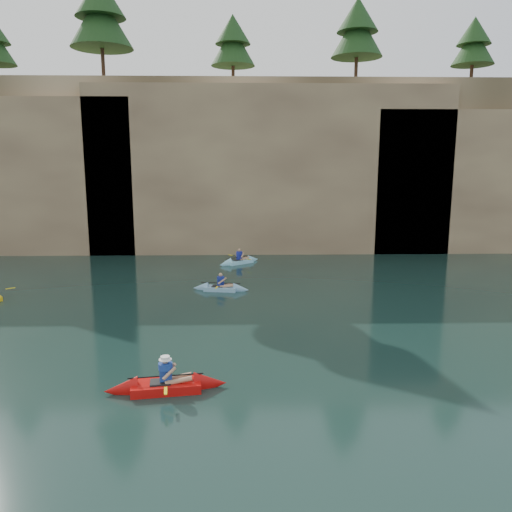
{
  "coord_description": "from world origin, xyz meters",
  "views": [
    {
      "loc": [
        0.18,
        -11.35,
        6.06
      ],
      "look_at": [
        0.61,
        4.97,
        3.0
      ],
      "focal_mm": 35.0,
      "sensor_mm": 36.0,
      "label": 1
    }
  ],
  "objects": [
    {
      "name": "kayaker_ltblue_near",
      "position": [
        -0.91,
        11.97,
        0.13
      ],
      "size": [
        2.81,
        2.14,
        1.08
      ],
      "rotation": [
        0.0,
        0.0,
        -0.17
      ],
      "color": "#7DB0D2",
      "rests_on": "ground"
    },
    {
      "name": "cliff",
      "position": [
        0.0,
        30.0,
        6.0
      ],
      "size": [
        70.0,
        16.0,
        12.0
      ],
      "primitive_type": "cube",
      "color": "tan",
      "rests_on": "ground"
    },
    {
      "name": "cliff_slab_center",
      "position": [
        2.0,
        22.6,
        5.7
      ],
      "size": [
        24.0,
        2.4,
        11.4
      ],
      "primitive_type": "cube",
      "color": "tan",
      "rests_on": "ground"
    },
    {
      "name": "ground",
      "position": [
        0.0,
        0.0,
        0.0
      ],
      "size": [
        160.0,
        160.0,
        0.0
      ],
      "primitive_type": "plane",
      "color": "black",
      "rests_on": "ground"
    },
    {
      "name": "sea_cave_center",
      "position": [
        -4.0,
        21.95,
        1.6
      ],
      "size": [
        3.5,
        1.0,
        3.2
      ],
      "primitive_type": "cube",
      "color": "black",
      "rests_on": "ground"
    },
    {
      "name": "sea_cave_east",
      "position": [
        10.0,
        21.95,
        2.25
      ],
      "size": [
        5.0,
        1.0,
        4.5
      ],
      "primitive_type": "cube",
      "color": "black",
      "rests_on": "ground"
    },
    {
      "name": "cliff_pines",
      "position": [
        0.0,
        25.0,
        15.91
      ],
      "size": [
        56.0,
        6.0,
        7.83
      ],
      "primitive_type": null,
      "color": "black",
      "rests_on": "cliff"
    },
    {
      "name": "main_kayaker",
      "position": [
        -1.91,
        1.27,
        0.16
      ],
      "size": [
        3.34,
        2.22,
        1.21
      ],
      "rotation": [
        0.0,
        0.0,
        0.15
      ],
      "color": "red",
      "rests_on": "ground"
    },
    {
      "name": "kayaker_ltblue_mid",
      "position": [
        -0.06,
        18.54,
        0.14
      ],
      "size": [
        2.77,
        2.4,
        1.14
      ],
      "rotation": [
        0.0,
        0.0,
        0.67
      ],
      "color": "#97E5FD",
      "rests_on": "ground"
    }
  ]
}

